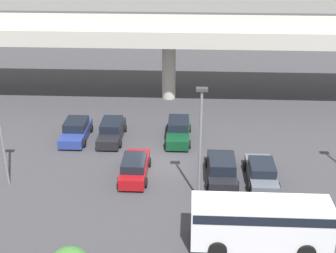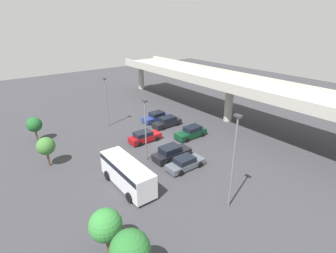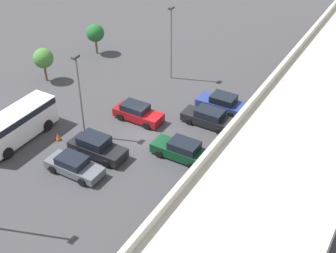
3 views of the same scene
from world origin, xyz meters
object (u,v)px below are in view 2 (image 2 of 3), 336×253
(parked_car_0, at_px, (156,117))
(parked_car_2, at_px, (145,137))
(parked_car_1, at_px, (167,122))
(traffic_cone, at_px, (143,167))
(parked_car_4, at_px, (171,153))
(lamp_post_mid_lot, at_px, (234,157))
(tree_front_right, at_px, (105,225))
(parked_car_3, at_px, (191,132))
(shuttle_bus, at_px, (127,172))
(lamp_post_near_aisle, at_px, (145,126))
(tree_front_centre, at_px, (46,146))
(tree_front_left, at_px, (34,125))
(tree_front_far_right, at_px, (130,250))
(lamp_post_by_overpass, at_px, (106,98))
(parked_car_5, at_px, (185,163))

(parked_car_0, bearing_deg, parked_car_2, 43.28)
(parked_car_1, bearing_deg, traffic_cone, 40.79)
(parked_car_4, relative_size, lamp_post_mid_lot, 0.54)
(tree_front_right, bearing_deg, parked_car_1, 132.50)
(parked_car_3, bearing_deg, shuttle_bus, 20.26)
(lamp_post_near_aisle, distance_m, tree_front_right, 13.89)
(parked_car_3, relative_size, lamp_post_mid_lot, 0.54)
(parked_car_2, bearing_deg, parked_car_1, 23.46)
(parked_car_3, distance_m, tree_front_centre, 19.14)
(parked_car_2, bearing_deg, parked_car_4, -89.88)
(tree_front_left, distance_m, tree_front_far_right, 26.79)
(tree_front_left, height_order, tree_front_far_right, tree_front_far_right)
(parked_car_2, height_order, tree_front_right, tree_front_right)
(lamp_post_by_overpass, xyz_separation_m, tree_front_right, (22.64, -10.90, -2.03))
(tree_front_right, bearing_deg, parked_car_0, 137.25)
(tree_front_far_right, bearing_deg, lamp_post_near_aisle, 143.52)
(parked_car_1, xyz_separation_m, lamp_post_mid_lot, (18.80, -7.22, 4.48))
(parked_car_2, relative_size, tree_front_right, 1.23)
(parked_car_1, relative_size, tree_front_far_right, 1.13)
(shuttle_bus, xyz_separation_m, lamp_post_by_overpass, (-16.25, 5.64, 2.91))
(lamp_post_mid_lot, xyz_separation_m, tree_front_left, (-25.58, -10.60, -2.70))
(lamp_post_near_aisle, height_order, tree_front_centre, lamp_post_near_aisle)
(parked_car_4, xyz_separation_m, lamp_post_mid_lot, (10.18, -1.31, 4.42))
(parked_car_5, height_order, lamp_post_near_aisle, lamp_post_near_aisle)
(shuttle_bus, distance_m, tree_front_right, 8.32)
(parked_car_1, height_order, tree_front_far_right, tree_front_far_right)
(parked_car_4, distance_m, lamp_post_mid_lot, 11.18)
(parked_car_4, distance_m, tree_front_far_right, 16.84)
(parked_car_4, xyz_separation_m, tree_front_right, (8.10, -12.34, 1.74))
(shuttle_bus, bearing_deg, parked_car_4, -76.47)
(tree_front_centre, bearing_deg, parked_car_5, 50.33)
(parked_car_1, relative_size, tree_front_right, 1.28)
(lamp_post_by_overpass, xyz_separation_m, tree_front_centre, (7.08, -10.97, -2.02))
(tree_front_far_right, bearing_deg, parked_car_5, 125.68)
(parked_car_0, height_order, tree_front_left, tree_front_left)
(tree_front_left, bearing_deg, parked_car_3, 55.95)
(parked_car_2, xyz_separation_m, lamp_post_mid_lot, (16.24, -1.30, 4.46))
(tree_front_centre, xyz_separation_m, tree_front_right, (15.56, 0.07, -0.01))
(parked_car_4, relative_size, tree_front_centre, 1.36)
(lamp_post_by_overpass, distance_m, tree_front_far_right, 28.13)
(parked_car_5, bearing_deg, lamp_post_mid_lot, -99.03)
(shuttle_bus, xyz_separation_m, tree_front_centre, (-9.17, -5.33, 0.89))
(parked_car_1, distance_m, parked_car_2, 6.45)
(parked_car_0, xyz_separation_m, lamp_post_mid_lot, (21.72, -7.12, 4.49))
(parked_car_4, height_order, parked_car_5, parked_car_4)
(parked_car_4, relative_size, parked_car_5, 1.04)
(parked_car_2, bearing_deg, traffic_cone, -124.17)
(lamp_post_mid_lot, bearing_deg, parked_car_2, 175.42)
(parked_car_0, relative_size, parked_car_2, 0.99)
(tree_front_centre, distance_m, tree_front_far_right, 18.87)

